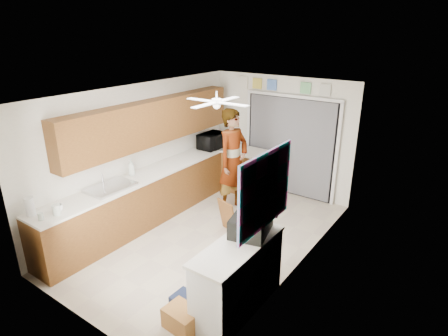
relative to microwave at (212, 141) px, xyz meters
The scene contains 41 objects.
floor 2.39m from the microwave, 53.98° to the right, with size 5.00×5.00×0.00m, color #BAA996.
ceiling 2.53m from the microwave, 53.98° to the right, with size 5.00×5.00×0.00m, color white.
wall_back 1.48m from the microwave, 32.37° to the left, with size 3.20×3.20×0.00m, color white.
wall_front 4.39m from the microwave, 73.54° to the right, with size 3.20×3.20×0.00m, color white.
wall_left 1.75m from the microwave, 101.74° to the right, with size 5.00×5.00×0.00m, color white.
wall_right 3.32m from the microwave, 31.03° to the right, with size 5.00×5.00×0.00m, color white.
left_base_cabinets 1.83m from the microwave, 91.86° to the right, with size 0.60×4.80×0.90m, color brown.
left_countertop 1.72m from the microwave, 91.53° to the right, with size 0.62×4.80×0.04m, color white.
upper_cabinets 1.67m from the microwave, 97.38° to the right, with size 0.32×4.00×0.80m, color brown.
sink_basin 2.72m from the microwave, 90.96° to the right, with size 0.50×0.76×0.06m, color silver.
faucet 2.72m from the microwave, 94.97° to the right, with size 0.03×0.03×0.22m, color silver.
peninsula_base 1.03m from the microwave, 21.20° to the left, with size 1.00×0.60×0.90m, color brown.
peninsula_top 0.82m from the microwave, 21.20° to the left, with size 1.04×0.64×0.04m, color white.
back_opening_recess 1.68m from the microwave, 26.92° to the left, with size 2.00×0.06×2.10m, color black.
curtain_panel 1.66m from the microwave, 25.69° to the left, with size 1.90×0.03×2.05m, color slate.
door_trim_left 0.87m from the microwave, 56.94° to the left, with size 0.06×0.04×2.10m, color white.
door_trim_right 2.62m from the microwave, 16.16° to the left, with size 0.06×0.04×2.10m, color white.
door_trim_head 1.95m from the microwave, 26.00° to the left, with size 2.10×0.04×0.06m, color white.
header_frame_0 1.55m from the microwave, 49.66° to the left, with size 0.22×0.02×0.22m, color #D8C548.
header_frame_1 1.73m from the microwave, 37.34° to the left, with size 0.22×0.02×0.22m, color #517FD8.
header_frame_3 2.25m from the microwave, 23.51° to the left, with size 0.22×0.02×0.22m, color #6FC37F.
header_frame_4 2.57m from the microwave, 19.48° to the left, with size 0.22×0.02×0.22m, color silver.
route66_sign 1.44m from the microwave, 68.79° to the left, with size 0.22×0.02×0.26m, color silver.
right_counter_base 3.95m from the microwave, 48.29° to the right, with size 0.50×1.40×0.90m, color white.
right_counter_top 3.90m from the microwave, 48.40° to the right, with size 0.54×1.44×0.04m, color white.
abstract_painting 3.95m from the microwave, 43.83° to the right, with size 0.03×1.15×0.95m, color #E955CB.
ceiling_fan 2.30m from the microwave, 50.53° to the right, with size 1.14×1.14×0.24m, color white.
microwave is the anchor object (origin of this frame).
soap_bottle 2.12m from the microwave, 95.75° to the right, with size 0.12×0.12×0.31m, color silver.
cup 3.68m from the microwave, 89.88° to the right, with size 0.14×0.14×0.11m, color white.
jar_a 3.75m from the microwave, 88.90° to the right, with size 0.11×0.11×0.15m, color silver.
jar_b 3.96m from the microwave, 89.43° to the right, with size 0.07×0.07×0.11m, color silver.
paper_towel_roll 3.97m from the microwave, 92.98° to the right, with size 0.13×0.13×0.27m, color white.
suitcase 3.64m from the microwave, 45.16° to the right, with size 0.44×0.59×0.25m, color black.
suitcase_rim 3.64m from the microwave, 45.16° to the right, with size 0.44×0.58×0.02m, color yellow.
suitcase_lid 3.44m from the microwave, 41.75° to the right, with size 0.42×0.03×0.50m, color black.
cardboard_box 4.35m from the microwave, 58.05° to the right, with size 0.42×0.32×0.26m, color #996630.
navy_crate 4.06m from the microwave, 58.14° to the right, with size 0.33×0.28×0.20m, color #151C35.
cabinet_door_panel 2.14m from the microwave, 45.48° to the right, with size 0.41×0.03×0.61m, color brown.
man 1.13m from the microwave, 32.14° to the right, with size 0.74×0.49×2.03m, color white.
dog 1.80m from the microwave, 21.61° to the right, with size 0.22×0.52×0.41m, color black.
Camera 1 is at (3.47, -4.51, 3.43)m, focal length 30.00 mm.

